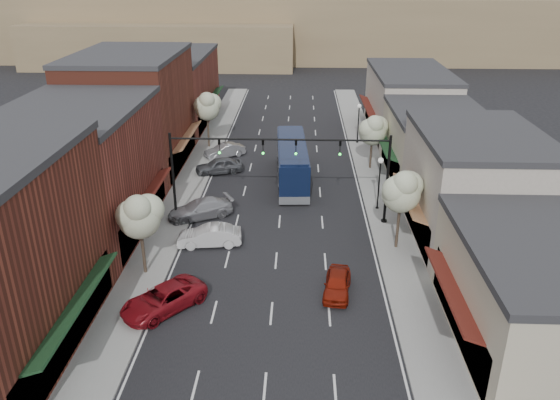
# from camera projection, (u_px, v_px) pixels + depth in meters

# --- Properties ---
(ground) EXTENTS (160.00, 160.00, 0.00)m
(ground) POSITION_uv_depth(u_px,v_px,m) (275.00, 276.00, 34.76)
(ground) COLOR black
(ground) RESTS_ON ground
(sidewalk_left) EXTENTS (2.80, 73.00, 0.15)m
(sidewalk_left) POSITION_uv_depth(u_px,v_px,m) (196.00, 171.00, 51.96)
(sidewalk_left) COLOR gray
(sidewalk_left) RESTS_ON ground
(sidewalk_right) EXTENTS (2.80, 73.00, 0.15)m
(sidewalk_right) POSITION_uv_depth(u_px,v_px,m) (373.00, 174.00, 51.38)
(sidewalk_right) COLOR gray
(sidewalk_right) RESTS_ON ground
(curb_left) EXTENTS (0.25, 73.00, 0.17)m
(curb_left) POSITION_uv_depth(u_px,v_px,m) (210.00, 172.00, 51.91)
(curb_left) COLOR gray
(curb_left) RESTS_ON ground
(curb_right) EXTENTS (0.25, 73.00, 0.17)m
(curb_right) POSITION_uv_depth(u_px,v_px,m) (358.00, 174.00, 51.43)
(curb_right) COLOR gray
(curb_right) RESTS_ON ground
(bldg_left_midnear) EXTENTS (10.14, 14.10, 9.40)m
(bldg_left_midnear) POSITION_uv_depth(u_px,v_px,m) (79.00, 172.00, 38.88)
(bldg_left_midnear) COLOR brown
(bldg_left_midnear) RESTS_ON ground
(bldg_left_midfar) EXTENTS (10.14, 14.10, 10.90)m
(bldg_left_midfar) POSITION_uv_depth(u_px,v_px,m) (134.00, 112.00, 51.40)
(bldg_left_midfar) COLOR maroon
(bldg_left_midfar) RESTS_ON ground
(bldg_left_far) EXTENTS (10.14, 18.10, 8.40)m
(bldg_left_far) POSITION_uv_depth(u_px,v_px,m) (172.00, 89.00, 66.54)
(bldg_left_far) COLOR brown
(bldg_left_far) RESTS_ON ground
(bldg_right_near) EXTENTS (9.14, 12.10, 5.90)m
(bldg_right_near) POSITION_uv_depth(u_px,v_px,m) (538.00, 295.00, 27.62)
(bldg_right_near) COLOR #B6AC91
(bldg_right_near) RESTS_ON ground
(bldg_right_midnear) EXTENTS (9.14, 12.10, 7.90)m
(bldg_right_midnear) POSITION_uv_depth(u_px,v_px,m) (474.00, 187.00, 38.21)
(bldg_right_midnear) COLOR #B7AA9D
(bldg_right_midnear) RESTS_ON ground
(bldg_right_midfar) EXTENTS (9.14, 12.10, 6.40)m
(bldg_right_midfar) POSITION_uv_depth(u_px,v_px,m) (434.00, 145.00, 49.50)
(bldg_right_midfar) COLOR #B6AC91
(bldg_right_midfar) RESTS_ON ground
(bldg_right_far) EXTENTS (9.14, 16.10, 7.40)m
(bldg_right_far) POSITION_uv_depth(u_px,v_px,m) (408.00, 103.00, 62.11)
(bldg_right_far) COLOR #B7AA9D
(bldg_right_far) RESTS_ON ground
(hill_far) EXTENTS (120.00, 30.00, 12.00)m
(hill_far) POSITION_uv_depth(u_px,v_px,m) (295.00, 26.00, 114.75)
(hill_far) COLOR #7A6647
(hill_far) RESTS_ON ground
(hill_near) EXTENTS (50.00, 20.00, 8.00)m
(hill_near) POSITION_uv_depth(u_px,v_px,m) (164.00, 43.00, 105.43)
(hill_near) COLOR #7A6647
(hill_near) RESTS_ON ground
(signal_mast_right) EXTENTS (8.22, 0.46, 7.00)m
(signal_mast_right) POSITION_uv_depth(u_px,v_px,m) (356.00, 166.00, 40.04)
(signal_mast_right) COLOR black
(signal_mast_right) RESTS_ON ground
(signal_mast_left) EXTENTS (8.22, 0.46, 7.00)m
(signal_mast_left) POSITION_uv_depth(u_px,v_px,m) (204.00, 164.00, 40.43)
(signal_mast_left) COLOR black
(signal_mast_left) RESTS_ON ground
(tree_right_near) EXTENTS (2.85, 2.65, 5.95)m
(tree_right_near) POSITION_uv_depth(u_px,v_px,m) (402.00, 190.00, 36.30)
(tree_right_near) COLOR #47382B
(tree_right_near) RESTS_ON ground
(tree_right_far) EXTENTS (2.85, 2.65, 5.43)m
(tree_right_far) POSITION_uv_depth(u_px,v_px,m) (373.00, 129.00, 51.13)
(tree_right_far) COLOR #47382B
(tree_right_far) RESTS_ON ground
(tree_left_near) EXTENTS (2.85, 2.65, 5.69)m
(tree_left_near) POSITION_uv_depth(u_px,v_px,m) (140.00, 215.00, 33.30)
(tree_left_near) COLOR #47382B
(tree_left_near) RESTS_ON ground
(tree_left_far) EXTENTS (2.85, 2.65, 6.13)m
(tree_left_far) POSITION_uv_depth(u_px,v_px,m) (207.00, 106.00, 56.95)
(tree_left_far) COLOR #47382B
(tree_left_far) RESTS_ON ground
(lamp_post_near) EXTENTS (0.44, 0.44, 4.44)m
(lamp_post_near) POSITION_uv_depth(u_px,v_px,m) (380.00, 175.00, 42.90)
(lamp_post_near) COLOR black
(lamp_post_near) RESTS_ON ground
(lamp_post_far) EXTENTS (0.44, 0.44, 4.44)m
(lamp_post_far) POSITION_uv_depth(u_px,v_px,m) (359.00, 117.00, 58.92)
(lamp_post_far) COLOR black
(lamp_post_far) RESTS_ON ground
(coach_bus) EXTENTS (3.18, 11.84, 3.58)m
(coach_bus) POSITION_uv_depth(u_px,v_px,m) (292.00, 161.00, 49.23)
(coach_bus) COLOR #0C1632
(coach_bus) RESTS_ON ground
(red_hatchback) EXTENTS (2.04, 4.00, 1.30)m
(red_hatchback) POSITION_uv_depth(u_px,v_px,m) (337.00, 284.00, 32.77)
(red_hatchback) COLOR maroon
(red_hatchback) RESTS_ON ground
(parked_car_a) EXTENTS (5.11, 5.37, 1.41)m
(parked_car_a) POSITION_uv_depth(u_px,v_px,m) (163.00, 299.00, 31.19)
(parked_car_a) COLOR maroon
(parked_car_a) RESTS_ON ground
(parked_car_b) EXTENTS (4.62, 2.07, 1.47)m
(parked_car_b) POSITION_uv_depth(u_px,v_px,m) (209.00, 236.00, 38.29)
(parked_car_b) COLOR silver
(parked_car_b) RESTS_ON ground
(parked_car_c) EXTENTS (5.46, 4.15, 1.47)m
(parked_car_c) POSITION_uv_depth(u_px,v_px,m) (200.00, 209.00, 42.46)
(parked_car_c) COLOR #A6A7AC
(parked_car_c) RESTS_ON ground
(parked_car_d) EXTENTS (4.78, 3.16, 1.51)m
(parked_car_d) POSITION_uv_depth(u_px,v_px,m) (219.00, 166.00, 51.42)
(parked_car_d) COLOR #505257
(parked_car_d) RESTS_ON ground
(parked_car_e) EXTENTS (4.28, 3.49, 1.37)m
(parked_car_e) POSITION_uv_depth(u_px,v_px,m) (225.00, 151.00, 55.73)
(parked_car_e) COLOR #9C9DA1
(parked_car_e) RESTS_ON ground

